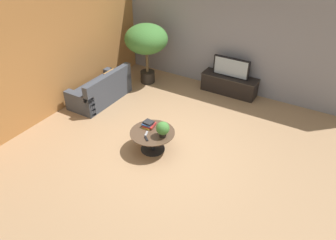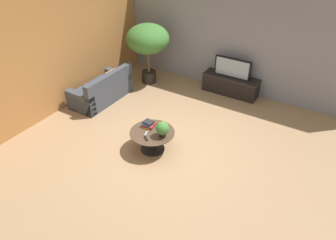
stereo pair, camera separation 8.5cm
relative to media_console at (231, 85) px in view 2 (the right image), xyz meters
name	(u,v)px [view 2 (the right image)]	position (x,y,z in m)	size (l,w,h in m)	color
ground_plane	(169,145)	(-0.21, -2.94, -0.27)	(24.00, 24.00, 0.00)	#9E7A56
back_wall_stone	(233,37)	(-0.21, 0.32, 1.23)	(7.40, 0.12, 3.00)	gray
side_wall_left	(60,49)	(-3.47, -2.74, 1.23)	(0.12, 7.40, 3.00)	#B2753D
media_console	(231,85)	(0.00, 0.00, 0.00)	(1.56, 0.50, 0.51)	black
television	(233,68)	(0.00, 0.00, 0.51)	(1.01, 0.13, 0.53)	black
coffee_table	(152,137)	(-0.44, -3.24, 0.05)	(0.96, 0.96, 0.46)	black
couch_by_wall	(102,90)	(-2.80, -2.16, 0.02)	(0.84, 1.73, 0.84)	#3D424C
potted_palm_tall	(148,41)	(-2.34, -0.61, 1.01)	(1.21, 1.21, 1.74)	black
potted_plant_tabletop	(162,129)	(-0.18, -3.25, 0.38)	(0.28, 0.28, 0.34)	black
book_stack	(149,124)	(-0.62, -3.10, 0.25)	(0.26, 0.28, 0.13)	gold
remote_black	(146,138)	(-0.42, -3.50, 0.20)	(0.04, 0.16, 0.02)	black
remote_silver	(146,133)	(-0.51, -3.36, 0.20)	(0.04, 0.16, 0.02)	gray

